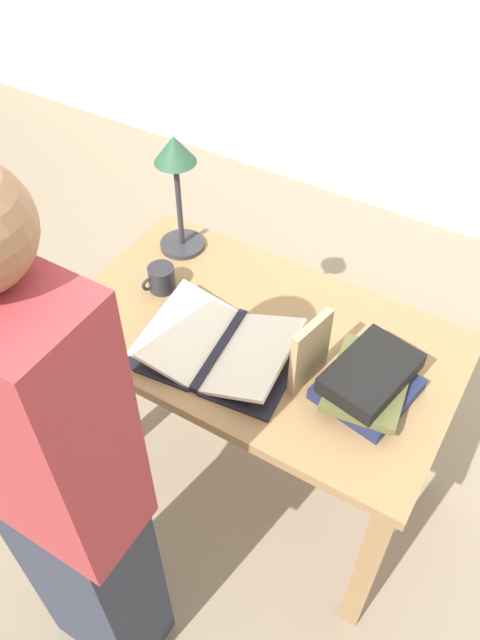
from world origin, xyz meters
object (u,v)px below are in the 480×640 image
coffee_mug (161,279)px  book_stack_tall (369,381)px  open_book (220,346)px  book_standing_upright (310,353)px  person_reader (64,499)px  reading_lamp (176,172)px

coffee_mug → book_stack_tall: bearing=-4.3°
open_book → book_standing_upright: book_standing_upright is taller
open_book → book_stack_tall: bearing=3.9°
book_stack_tall → person_reader: 0.79m
reading_lamp → coffee_mug: (0.06, -0.20, -0.24)m
coffee_mug → person_reader: person_reader is taller
book_standing_upright → person_reader: size_ratio=0.13×
person_reader → reading_lamp: bearing=-70.8°
book_stack_tall → reading_lamp: 0.83m
book_standing_upright → reading_lamp: bearing=165.9°
open_book → person_reader: (-0.04, -0.58, 0.04)m
book_stack_tall → book_standing_upright: size_ratio=1.35×
open_book → coffee_mug: bearing=150.1°
coffee_mug → book_standing_upright: bearing=-9.2°
reading_lamp → book_stack_tall: bearing=-18.3°
open_book → coffee_mug: coffee_mug is taller
open_book → book_stack_tall: 0.42m
book_standing_upright → coffee_mug: size_ratio=2.03×
open_book → reading_lamp: (-0.35, 0.33, 0.26)m
book_stack_tall → open_book: bearing=-169.8°
reading_lamp → open_book: bearing=-42.8°
open_book → book_stack_tall: (0.41, 0.07, 0.03)m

